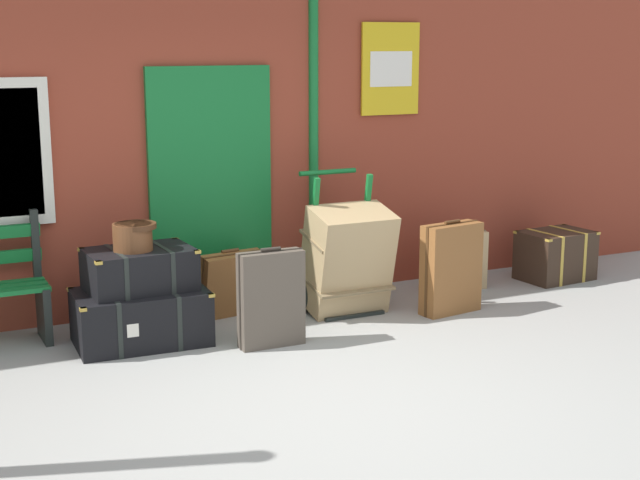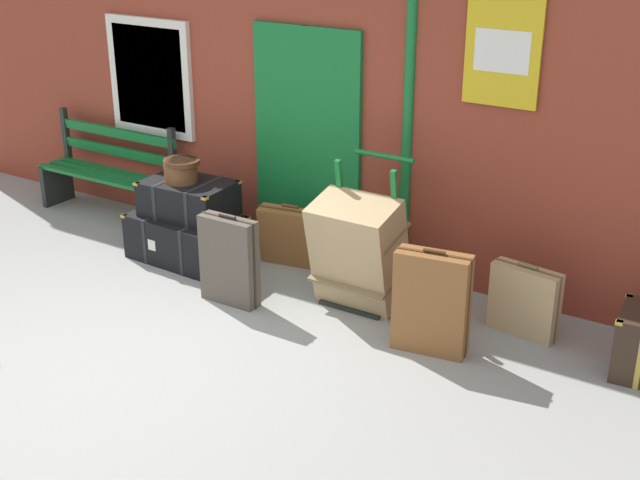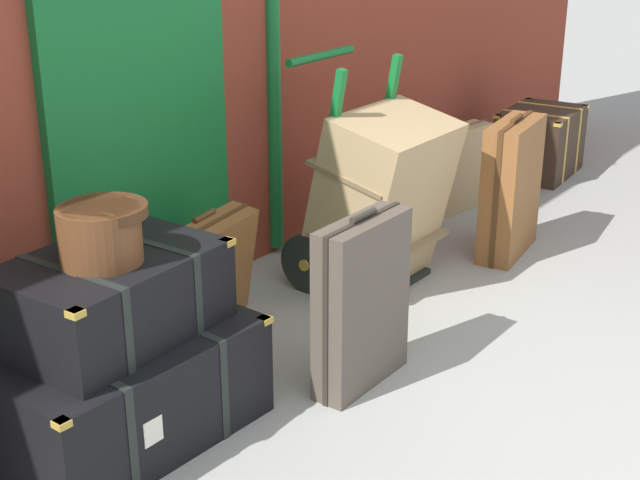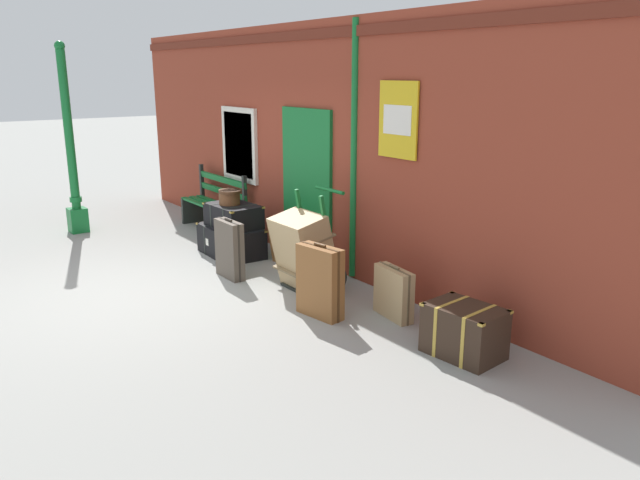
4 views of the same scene
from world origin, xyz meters
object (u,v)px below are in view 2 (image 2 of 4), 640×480
Objects in this scene: steamer_trunk_middle at (189,198)px; suitcase_oxblood at (524,301)px; steamer_trunk_base at (187,237)px; large_brown_trunk at (359,252)px; suitcase_olive at (290,236)px; suitcase_cream at (432,303)px; porters_trolley at (369,267)px; suitcase_beige at (229,261)px; round_hatbox at (181,169)px; platform_bench at (110,174)px.

suitcase_oxblood is at bearing 4.33° from steamer_trunk_middle.
large_brown_trunk reaches higher than steamer_trunk_base.
suitcase_olive is (-0.92, 0.37, -0.20)m from large_brown_trunk.
steamer_trunk_middle is at bearing 171.73° from suitcase_cream.
steamer_trunk_middle is 1.41× the size of suitcase_oxblood.
porters_trolley is 2.06× the size of suitcase_olive.
suitcase_olive is at bearing 158.31° from large_brown_trunk.
suitcase_beige is at bearing -174.81° from suitcase_cream.
large_brown_trunk is at bearing 0.48° from steamer_trunk_base.
steamer_trunk_base is at bearing -25.53° from round_hatbox.
large_brown_trunk reaches higher than suitcase_cream.
platform_bench is at bearing 161.73° from steamer_trunk_base.
suitcase_olive is at bearing 21.79° from round_hatbox.
porters_trolley is at bearing -4.98° from platform_bench.
steamer_trunk_base is at bearing -174.92° from suitcase_oxblood.
suitcase_cream reaches higher than suitcase_oxblood.
large_brown_trunk is (3.23, -0.45, 0.03)m from platform_bench.
suitcase_beige is (-2.24, -0.77, 0.10)m from suitcase_oxblood.
steamer_trunk_base is at bearing -18.27° from platform_bench.
suitcase_cream is (0.82, -0.35, -0.09)m from large_brown_trunk.
large_brown_trunk is at bearing -21.69° from suitcase_olive.
steamer_trunk_middle is 0.28m from round_hatbox.
suitcase_beige is (0.87, -0.54, -0.21)m from steamer_trunk_middle.
suitcase_cream is 1.39× the size of suitcase_oxblood.
steamer_trunk_base is 1.78× the size of suitcase_olive.
suitcase_olive is at bearing 21.26° from steamer_trunk_middle.
round_hatbox is at bearing -148.79° from steamer_trunk_middle.
suitcase_olive is at bearing 89.90° from suitcase_beige.
round_hatbox reaches higher than suitcase_olive.
steamer_trunk_base is 1.82m from porters_trolley.
suitcase_cream is 1.40× the size of suitcase_olive.
porters_trolley reaches higher than suitcase_beige.
porters_trolley reaches higher than large_brown_trunk.
suitcase_oxblood is (1.31, 0.09, 0.00)m from porters_trolley.
porters_trolley is 1.32m from suitcase_oxblood.
suitcase_olive is (-1.74, 0.72, -0.11)m from suitcase_cream.
suitcase_oxblood is (1.31, 0.26, -0.20)m from large_brown_trunk.
suitcase_cream is at bearing -11.28° from platform_bench.
round_hatbox is (-0.05, -0.03, 0.28)m from steamer_trunk_middle.
steamer_trunk_middle is at bearing 148.32° from suitcase_beige.
platform_bench reaches higher than steamer_trunk_base.
round_hatbox reaches higher than steamer_trunk_base.
porters_trolley is at bearing 90.00° from large_brown_trunk.
round_hatbox reaches higher than steamer_trunk_middle.
suitcase_beige is (-0.92, -0.51, -0.11)m from large_brown_trunk.
round_hatbox is at bearing -179.97° from large_brown_trunk.
platform_bench reaches higher than suitcase_cream.
large_brown_trunk is (1.81, 0.02, 0.27)m from steamer_trunk_base.
steamer_trunk_base is 0.37m from steamer_trunk_middle.
porters_trolley is (1.81, 0.19, 0.06)m from steamer_trunk_base.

